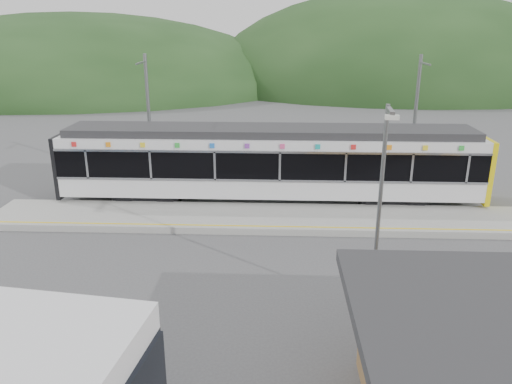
{
  "coord_description": "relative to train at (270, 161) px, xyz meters",
  "views": [
    {
      "loc": [
        -0.16,
        -17.55,
        8.45
      ],
      "look_at": [
        -0.96,
        1.0,
        2.17
      ],
      "focal_mm": 35.0,
      "sensor_mm": 36.0,
      "label": 1
    }
  ],
  "objects": [
    {
      "name": "lamp_post",
      "position": [
        3.35,
        -9.92,
        1.73
      ],
      "size": [
        0.36,
        1.12,
        6.37
      ],
      "rotation": [
        0.0,
        0.0,
        -0.09
      ],
      "color": "slate",
      "rests_on": "ground"
    },
    {
      "name": "ground",
      "position": [
        0.5,
        -6.0,
        -2.06
      ],
      "size": [
        120.0,
        120.0,
        0.0
      ],
      "primitive_type": "plane",
      "color": "#4C4C4F",
      "rests_on": "ground"
    },
    {
      "name": "train",
      "position": [
        0.0,
        0.0,
        0.0
      ],
      "size": [
        20.44,
        3.01,
        3.74
      ],
      "color": "black",
      "rests_on": "ground"
    },
    {
      "name": "catenary_mast_west",
      "position": [
        -6.5,
        2.56,
        1.58
      ],
      "size": [
        0.18,
        1.8,
        7.0
      ],
      "color": "slate",
      "rests_on": "ground"
    },
    {
      "name": "yellow_line",
      "position": [
        0.5,
        -4.0,
        -1.76
      ],
      "size": [
        26.0,
        0.1,
        0.01
      ],
      "primitive_type": "cube",
      "color": "yellow",
      "rests_on": "platform"
    },
    {
      "name": "catenary_mast_east",
      "position": [
        7.5,
        2.56,
        1.58
      ],
      "size": [
        0.18,
        1.8,
        7.0
      ],
      "color": "slate",
      "rests_on": "ground"
    },
    {
      "name": "platform",
      "position": [
        0.5,
        -2.7,
        -1.91
      ],
      "size": [
        26.0,
        3.2,
        0.3
      ],
      "primitive_type": "cube",
      "color": "#9E9E99",
      "rests_on": "ground"
    },
    {
      "name": "hills",
      "position": [
        6.69,
        -0.71,
        -2.06
      ],
      "size": [
        146.0,
        149.0,
        26.0
      ],
      "color": "#1E3D19",
      "rests_on": "ground"
    }
  ]
}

